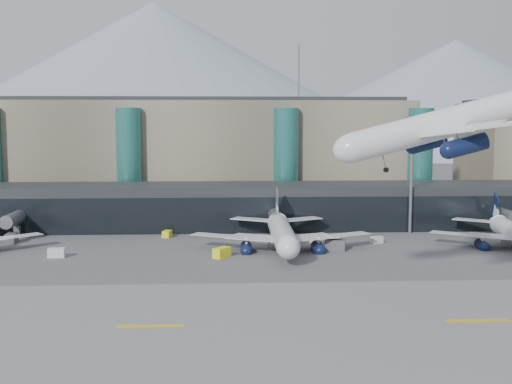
% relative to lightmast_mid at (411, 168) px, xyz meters
% --- Properties ---
extents(ground, '(900.00, 900.00, 0.00)m').
position_rel_lightmast_mid_xyz_m(ground, '(-30.00, -48.00, -14.42)').
color(ground, '#515154').
rests_on(ground, ground).
extents(runway_strip, '(400.00, 40.00, 0.04)m').
position_rel_lightmast_mid_xyz_m(runway_strip, '(-30.00, -63.00, -14.40)').
color(runway_strip, slate).
rests_on(runway_strip, ground).
extents(runway_markings, '(128.00, 1.00, 0.02)m').
position_rel_lightmast_mid_xyz_m(runway_markings, '(-30.00, -63.00, -14.37)').
color(runway_markings, gold).
rests_on(runway_markings, ground).
extents(concourse, '(170.00, 27.00, 10.00)m').
position_rel_lightmast_mid_xyz_m(concourse, '(-30.02, 9.73, -9.45)').
color(concourse, black).
rests_on(concourse, ground).
extents(terminal_main, '(130.00, 30.00, 31.00)m').
position_rel_lightmast_mid_xyz_m(terminal_main, '(-55.00, 42.00, 1.03)').
color(terminal_main, gray).
rests_on(terminal_main, ground).
extents(teal_towers, '(116.40, 19.40, 46.00)m').
position_rel_lightmast_mid_xyz_m(teal_towers, '(-44.99, 26.01, -0.41)').
color(teal_towers, '#29756F').
rests_on(teal_towers, ground).
extents(mountain_ridge, '(910.00, 400.00, 110.00)m').
position_rel_lightmast_mid_xyz_m(mountain_ridge, '(-14.03, 332.00, 31.33)').
color(mountain_ridge, gray).
rests_on(mountain_ridge, ground).
extents(lightmast_mid, '(3.00, 1.20, 25.60)m').
position_rel_lightmast_mid_xyz_m(lightmast_mid, '(0.00, 0.00, 0.00)').
color(lightmast_mid, slate).
rests_on(lightmast_mid, ground).
extents(hero_jet, '(34.07, 34.96, 11.26)m').
position_rel_lightmast_mid_xyz_m(hero_jet, '(-9.44, -54.26, 11.08)').
color(hero_jet, silver).
rests_on(hero_jet, ground).
extents(jet_parked_mid, '(36.80, 35.58, 11.85)m').
position_rel_lightmast_mid_xyz_m(jet_parked_mid, '(-30.00, -15.51, -9.94)').
color(jet_parked_mid, silver).
rests_on(jet_parked_mid, ground).
extents(jet_parked_right, '(32.45, 32.56, 10.55)m').
position_rel_lightmast_mid_xyz_m(jet_parked_right, '(15.44, -15.68, -10.43)').
color(jet_parked_right, silver).
rests_on(jet_parked_right, ground).
extents(veh_a, '(3.04, 1.82, 1.66)m').
position_rel_lightmast_mid_xyz_m(veh_a, '(-71.38, -22.27, -13.59)').
color(veh_a, silver).
rests_on(veh_a, ground).
extents(veh_b, '(2.04, 2.74, 1.42)m').
position_rel_lightmast_mid_xyz_m(veh_b, '(-53.16, -2.68, -13.71)').
color(veh_b, yellow).
rests_on(veh_b, ground).
extents(veh_c, '(4.11, 2.80, 2.08)m').
position_rel_lightmast_mid_xyz_m(veh_c, '(-19.91, -18.57, -13.38)').
color(veh_c, '#4E4E54').
rests_on(veh_c, ground).
extents(veh_d, '(2.72, 2.19, 1.37)m').
position_rel_lightmast_mid_xyz_m(veh_d, '(-10.23, -11.80, -13.73)').
color(veh_d, silver).
rests_on(veh_d, ground).
extents(veh_f, '(2.04, 3.63, 1.99)m').
position_rel_lightmast_mid_xyz_m(veh_f, '(-84.06, -7.73, -13.43)').
color(veh_f, '#4E4E54').
rests_on(veh_f, ground).
extents(veh_g, '(2.45, 2.80, 1.41)m').
position_rel_lightmast_mid_xyz_m(veh_g, '(-22.34, -10.56, -13.71)').
color(veh_g, silver).
rests_on(veh_g, ground).
extents(veh_h, '(3.41, 3.70, 1.83)m').
position_rel_lightmast_mid_xyz_m(veh_h, '(-41.51, -24.09, -13.50)').
color(veh_h, yellow).
rests_on(veh_h, ground).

